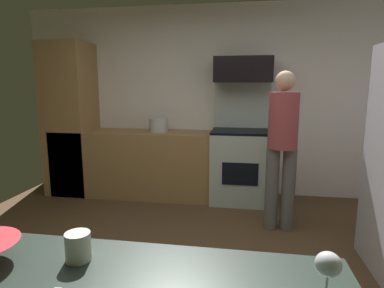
% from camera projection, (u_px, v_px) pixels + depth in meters
% --- Properties ---
extents(ground_plane, '(5.20, 4.80, 0.02)m').
position_uv_depth(ground_plane, '(172.00, 283.00, 2.54)').
color(ground_plane, '#513A24').
extents(wall_back, '(5.20, 0.12, 2.60)m').
position_uv_depth(wall_back, '(207.00, 101.00, 4.58)').
color(wall_back, silver).
rests_on(wall_back, ground).
extents(lower_cabinet_run, '(2.40, 0.60, 0.90)m').
position_uv_depth(lower_cabinet_run, '(140.00, 163.00, 4.52)').
color(lower_cabinet_run, '#987144').
rests_on(lower_cabinet_run, ground).
extents(cabinet_column, '(0.60, 0.60, 2.10)m').
position_uv_depth(cabinet_column, '(71.00, 119.00, 4.57)').
color(cabinet_column, '#987144').
rests_on(cabinet_column, ground).
extents(oven_range, '(0.76, 0.65, 1.56)m').
position_uv_depth(oven_range, '(241.00, 162.00, 4.29)').
color(oven_range, '#B6BFB7').
rests_on(oven_range, ground).
extents(microwave, '(0.74, 0.38, 0.32)m').
position_uv_depth(microwave, '(243.00, 70.00, 4.16)').
color(microwave, black).
rests_on(microwave, oven_range).
extents(person_cook, '(0.31, 0.30, 1.66)m').
position_uv_depth(person_cook, '(282.00, 143.00, 3.32)').
color(person_cook, '#5B5B5B').
rests_on(person_cook, ground).
extents(wine_glass_extra, '(0.07, 0.07, 0.15)m').
position_uv_depth(wine_glass_extra, '(328.00, 266.00, 0.91)').
color(wine_glass_extra, silver).
rests_on(wine_glass_extra, counter_island).
extents(mug_coffee, '(0.09, 0.09, 0.10)m').
position_uv_depth(mug_coffee, '(78.00, 246.00, 1.15)').
color(mug_coffee, silver).
rests_on(mug_coffee, counter_island).
extents(stock_pot, '(0.26, 0.26, 0.19)m').
position_uv_depth(stock_pot, '(159.00, 125.00, 4.38)').
color(stock_pot, '#B9BCBE').
rests_on(stock_pot, lower_cabinet_run).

